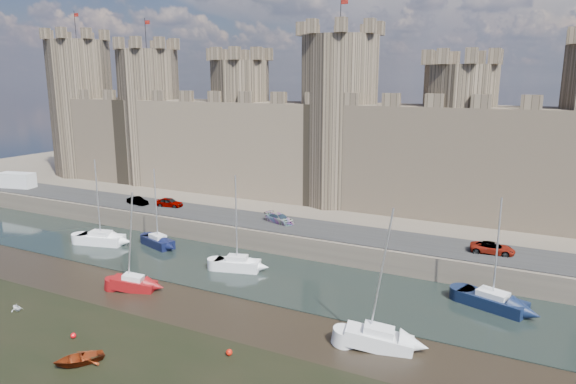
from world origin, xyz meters
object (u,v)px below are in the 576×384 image
(sailboat_5, at_px, (379,338))
(van, at_px, (17,180))
(car_2, at_px, (280,218))
(sailboat_4, at_px, (134,283))
(sailboat_1, at_px, (158,241))
(sailboat_3, at_px, (492,301))
(car_1, at_px, (138,201))
(sailboat_2, at_px, (237,263))
(sailboat_0, at_px, (101,238))
(car_0, at_px, (169,202))
(car_3, at_px, (492,248))

(sailboat_5, bearing_deg, van, 151.54)
(car_2, relative_size, sailboat_4, 0.42)
(sailboat_1, height_order, sailboat_3, sailboat_3)
(car_1, xyz_separation_m, sailboat_2, (22.68, -9.77, -2.25))
(sailboat_0, relative_size, sailboat_1, 1.10)
(car_0, height_order, sailboat_1, sailboat_1)
(car_0, bearing_deg, sailboat_4, -156.71)
(car_2, bearing_deg, sailboat_4, -178.87)
(car_1, xyz_separation_m, sailboat_1, (9.93, -7.42, -2.30))
(car_3, distance_m, sailboat_0, 44.80)
(car_2, relative_size, car_3, 0.96)
(car_0, xyz_separation_m, van, (-30.34, -1.11, 0.59))
(sailboat_3, bearing_deg, sailboat_1, -161.49)
(sailboat_1, relative_size, sailboat_5, 0.86)
(sailboat_4, bearing_deg, sailboat_3, 0.30)
(sailboat_1, distance_m, sailboat_5, 32.70)
(sailboat_0, relative_size, sailboat_5, 0.95)
(sailboat_4, bearing_deg, car_1, 112.24)
(car_1, bearing_deg, van, 98.16)
(sailboat_3, bearing_deg, sailboat_5, -103.44)
(sailboat_2, relative_size, sailboat_5, 0.93)
(car_2, relative_size, sailboat_2, 0.40)
(car_0, xyz_separation_m, sailboat_3, (42.81, -8.43, -2.38))
(sailboat_0, xyz_separation_m, sailboat_4, (13.47, -8.71, -0.09))
(van, relative_size, sailboat_3, 0.57)
(car_0, height_order, car_1, car_0)
(car_3, height_order, sailboat_2, sailboat_2)
(sailboat_1, bearing_deg, car_3, 30.51)
(car_1, distance_m, van, 25.56)
(sailboat_1, bearing_deg, sailboat_3, 18.41)
(car_3, xyz_separation_m, sailboat_2, (-23.97, -10.24, -2.28))
(car_0, relative_size, car_3, 0.89)
(car_0, height_order, sailboat_5, sailboat_5)
(car_1, relative_size, car_3, 0.79)
(car_1, distance_m, sailboat_2, 24.79)
(car_3, bearing_deg, sailboat_4, 117.47)
(car_3, relative_size, sailboat_5, 0.39)
(sailboat_0, height_order, sailboat_3, sailboat_0)
(sailboat_5, bearing_deg, sailboat_2, 141.30)
(car_1, height_order, car_3, car_3)
(van, height_order, sailboat_0, sailboat_0)
(car_0, distance_m, sailboat_5, 40.94)
(van, relative_size, sailboat_1, 0.60)
(car_2, height_order, sailboat_2, sailboat_2)
(van, relative_size, sailboat_2, 0.56)
(van, bearing_deg, sailboat_1, -24.34)
(car_2, distance_m, sailboat_4, 20.24)
(sailboat_1, xyz_separation_m, sailboat_5, (30.77, -11.05, 0.02))
(car_0, bearing_deg, car_2, -98.71)
(car_1, xyz_separation_m, van, (-25.55, -0.07, 0.69))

